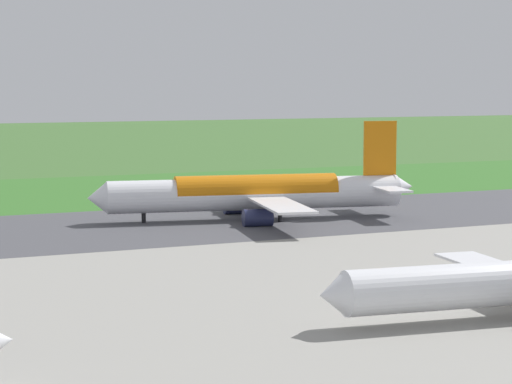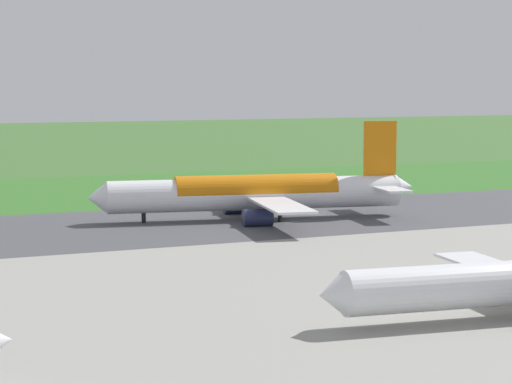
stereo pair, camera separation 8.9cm
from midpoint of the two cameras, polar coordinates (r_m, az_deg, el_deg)
ground_plane at (r=167.33m, az=3.63°, el=-1.36°), size 800.00×800.00×0.00m
runway_asphalt at (r=167.33m, az=3.63°, el=-1.35°), size 600.00×41.21×0.06m
grass_verge_foreground at (r=207.03m, az=-1.93°, el=0.13°), size 600.00×80.00×0.04m
airliner_main at (r=161.94m, az=0.11°, el=-0.05°), size 53.91×44.36×15.88m
no_stopping_sign at (r=198.40m, az=-4.79°, el=0.31°), size 0.60×0.10×2.79m
traffic_cone_orange at (r=202.36m, az=-6.35°, el=0.02°), size 0.40×0.40×0.55m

